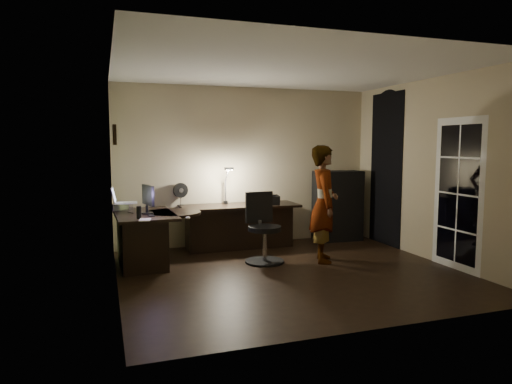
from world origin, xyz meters
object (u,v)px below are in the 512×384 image
object	(u,v)px
desk_left	(145,239)
person	(324,204)
desk_right	(240,227)
monitor	(147,203)
office_chair	(265,228)
cabinet	(338,206)

from	to	relation	value
desk_left	person	bearing A→B (deg)	-15.71
desk_right	monitor	world-z (taller)	monitor
desk_right	person	world-z (taller)	person
desk_right	desk_left	bearing A→B (deg)	-159.70
office_chair	desk_left	bearing A→B (deg)	164.41
cabinet	person	xyz separation A→B (m)	(-0.92, -1.26, 0.23)
desk_left	cabinet	world-z (taller)	cabinet
desk_right	cabinet	world-z (taller)	cabinet
cabinet	monitor	bearing A→B (deg)	-165.23
cabinet	office_chair	distance (m)	2.07
desk_left	office_chair	size ratio (longest dim) A/B	1.28
office_chair	cabinet	bearing A→B (deg)	29.28
desk_left	desk_right	world-z (taller)	desk_left
monitor	person	size ratio (longest dim) A/B	0.26
desk_left	person	xyz separation A→B (m)	(2.53, -0.61, 0.48)
desk_left	office_chair	world-z (taller)	office_chair
monitor	office_chair	bearing A→B (deg)	-24.77
cabinet	monitor	xyz separation A→B (m)	(-3.42, -0.72, 0.28)
cabinet	monitor	world-z (taller)	cabinet
monitor	person	xyz separation A→B (m)	(2.50, -0.54, -0.04)
desk_left	person	distance (m)	2.64
person	monitor	bearing A→B (deg)	97.39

